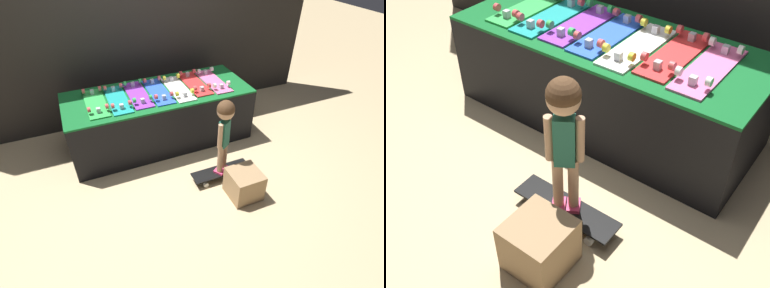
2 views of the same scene
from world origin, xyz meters
The scene contains 13 objects.
ground_plane centered at (0.00, 0.00, 0.00)m, with size 16.00×16.00×0.00m, color tan.
back_wall centered at (0.00, 1.19, 1.24)m, with size 4.91×0.10×2.48m.
display_rack centered at (0.00, 0.47, 0.33)m, with size 2.11×0.84×0.65m.
skateboard_green_on_rack centered at (-0.69, 0.47, 0.67)m, with size 0.21×0.66×0.09m.
skateboard_teal_on_rack centered at (-0.46, 0.46, 0.67)m, with size 0.21×0.66×0.09m.
skateboard_purple_on_rack centered at (-0.23, 0.48, 0.67)m, with size 0.21×0.66×0.09m.
skateboard_blue_on_rack centered at (0.00, 0.47, 0.67)m, with size 0.21×0.66×0.09m.
skateboard_white_on_rack centered at (0.23, 0.44, 0.67)m, with size 0.21×0.66×0.09m.
skateboard_red_on_rack centered at (0.46, 0.49, 0.67)m, with size 0.21×0.66×0.09m.
skateboard_pink_on_rack centered at (0.69, 0.46, 0.67)m, with size 0.21×0.66×0.09m.
skateboard_on_floor centered at (0.37, -0.45, 0.07)m, with size 0.64×0.18×0.09m.
child centered at (0.37, -0.45, 0.68)m, with size 0.19×0.17×0.83m.
storage_box centered at (0.45, -0.77, 0.15)m, with size 0.30×0.31×0.29m.
Camera 1 is at (-0.86, -2.51, 2.23)m, focal length 28.00 mm.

